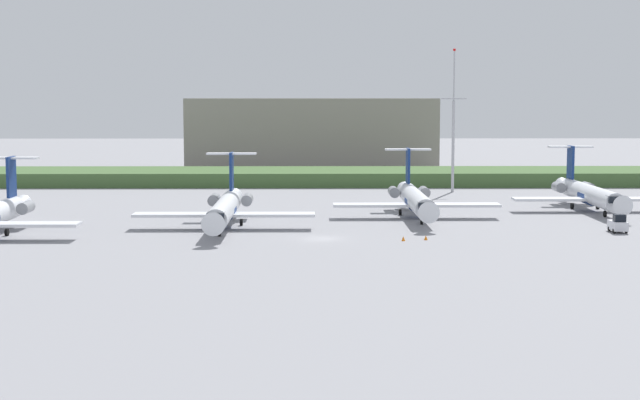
{
  "coord_description": "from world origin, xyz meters",
  "views": [
    {
      "loc": [
        -1.29,
        -112.92,
        16.51
      ],
      "look_at": [
        0.0,
        14.91,
        3.0
      ],
      "focal_mm": 54.64,
      "sensor_mm": 36.0,
      "label": 1
    }
  ],
  "objects_px": {
    "regional_jet_second": "(225,208)",
    "regional_jet_third": "(415,199)",
    "baggage_tug": "(618,224)",
    "safety_cone_front_marker": "(403,239)",
    "regional_jet_fourth": "(589,193)",
    "antenna_mast": "(453,133)",
    "safety_cone_mid_marker": "(426,238)"
  },
  "relations": [
    {
      "from": "regional_jet_second",
      "to": "safety_cone_front_marker",
      "type": "height_order",
      "value": "regional_jet_second"
    },
    {
      "from": "baggage_tug",
      "to": "safety_cone_mid_marker",
      "type": "relative_size",
      "value": 5.82
    },
    {
      "from": "antenna_mast",
      "to": "safety_cone_front_marker",
      "type": "distance_m",
      "value": 60.69
    },
    {
      "from": "regional_jet_second",
      "to": "safety_cone_mid_marker",
      "type": "distance_m",
      "value": 26.83
    },
    {
      "from": "baggage_tug",
      "to": "safety_cone_front_marker",
      "type": "distance_m",
      "value": 27.87
    },
    {
      "from": "regional_jet_third",
      "to": "antenna_mast",
      "type": "bearing_deg",
      "value": 73.73
    },
    {
      "from": "safety_cone_front_marker",
      "to": "safety_cone_mid_marker",
      "type": "relative_size",
      "value": 1.0
    },
    {
      "from": "antenna_mast",
      "to": "baggage_tug",
      "type": "distance_m",
      "value": 53.79
    },
    {
      "from": "regional_jet_third",
      "to": "safety_cone_mid_marker",
      "type": "height_order",
      "value": "regional_jet_third"
    },
    {
      "from": "regional_jet_second",
      "to": "antenna_mast",
      "type": "relative_size",
      "value": 1.24
    },
    {
      "from": "regional_jet_third",
      "to": "regional_jet_fourth",
      "type": "xyz_separation_m",
      "value": [
        26.26,
        7.48,
        0.0
      ]
    },
    {
      "from": "antenna_mast",
      "to": "regional_jet_third",
      "type": "bearing_deg",
      "value": -106.27
    },
    {
      "from": "regional_jet_fourth",
      "to": "safety_cone_front_marker",
      "type": "height_order",
      "value": "regional_jet_fourth"
    },
    {
      "from": "safety_cone_front_marker",
      "to": "antenna_mast",
      "type": "bearing_deg",
      "value": 76.31
    },
    {
      "from": "regional_jet_second",
      "to": "regional_jet_fourth",
      "type": "bearing_deg",
      "value": 19.41
    },
    {
      "from": "regional_jet_second",
      "to": "regional_jet_third",
      "type": "relative_size",
      "value": 1.0
    },
    {
      "from": "antenna_mast",
      "to": "regional_jet_fourth",
      "type": "bearing_deg",
      "value": -60.53
    },
    {
      "from": "regional_jet_second",
      "to": "antenna_mast",
      "type": "height_order",
      "value": "antenna_mast"
    },
    {
      "from": "regional_jet_fourth",
      "to": "baggage_tug",
      "type": "xyz_separation_m",
      "value": [
        -3.02,
        -23.29,
        -1.53
      ]
    },
    {
      "from": "regional_jet_third",
      "to": "safety_cone_mid_marker",
      "type": "bearing_deg",
      "value": -92.87
    },
    {
      "from": "antenna_mast",
      "to": "safety_cone_front_marker",
      "type": "bearing_deg",
      "value": -103.69
    },
    {
      "from": "regional_jet_third",
      "to": "safety_cone_mid_marker",
      "type": "xyz_separation_m",
      "value": [
        -1.1,
        -21.92,
        -2.26
      ]
    },
    {
      "from": "safety_cone_mid_marker",
      "to": "baggage_tug",
      "type": "bearing_deg",
      "value": 14.09
    },
    {
      "from": "antenna_mast",
      "to": "safety_cone_mid_marker",
      "type": "bearing_deg",
      "value": -101.29
    },
    {
      "from": "safety_cone_front_marker",
      "to": "regional_jet_third",
      "type": "bearing_deg",
      "value": 80.48
    },
    {
      "from": "antenna_mast",
      "to": "regional_jet_second",
      "type": "bearing_deg",
      "value": -127.68
    },
    {
      "from": "regional_jet_second",
      "to": "antenna_mast",
      "type": "bearing_deg",
      "value": 52.32
    },
    {
      "from": "safety_cone_front_marker",
      "to": "regional_jet_fourth",
      "type": "bearing_deg",
      "value": 45.0
    },
    {
      "from": "regional_jet_third",
      "to": "safety_cone_mid_marker",
      "type": "relative_size",
      "value": 56.36
    },
    {
      "from": "regional_jet_third",
      "to": "baggage_tug",
      "type": "distance_m",
      "value": 28.15
    },
    {
      "from": "regional_jet_third",
      "to": "antenna_mast",
      "type": "relative_size",
      "value": 1.24
    },
    {
      "from": "baggage_tug",
      "to": "safety_cone_front_marker",
      "type": "height_order",
      "value": "baggage_tug"
    }
  ]
}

